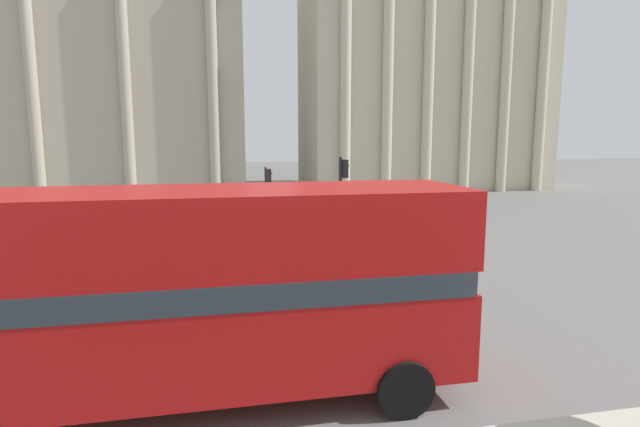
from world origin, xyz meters
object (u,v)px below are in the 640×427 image
Objects in this scene: pedestrian_blue at (385,197)px; pedestrian_white at (354,193)px; double_decker_bus at (171,288)px; traffic_light_mid at (342,195)px; traffic_light_near at (222,251)px; pedestrian_olive at (304,211)px; plaza_building_left at (95,62)px; traffic_light_far at (267,189)px; car_maroon at (100,215)px; plaza_building_right at (424,53)px.

pedestrian_blue is 3.22m from pedestrian_white.
traffic_light_mid reaches higher than double_decker_bus.
traffic_light_near is 2.09× the size of pedestrian_olive.
double_decker_bus is at bearing -76.60° from plaza_building_left.
plaza_building_left reaches higher than pedestrian_white.
traffic_light_far is at bearing 174.85° from pedestrian_white.
car_maroon is at bearing 23.52° from pedestrian_olive.
pedestrian_white is at bearing -83.65° from pedestrian_olive.
pedestrian_blue is (17.41, 2.84, 0.28)m from car_maroon.
double_decker_bus is at bearing -118.68° from plaza_building_right.
plaza_building_right is 34.15m from traffic_light_mid.
car_maroon is at bearing -78.64° from plaza_building_left.
double_decker_bus is at bearing -120.32° from traffic_light_mid.
car_maroon is at bearing 161.41° from traffic_light_far.
plaza_building_right reaches higher than double_decker_bus.
car_maroon is at bearing 136.56° from traffic_light_mid.
pedestrian_olive is at bearing 72.34° from double_decker_bus.
plaza_building_right is 6.23× the size of traffic_light_mid.
pedestrian_white is at bearing -35.67° from plaza_building_left.
pedestrian_white is (16.09, 5.78, 0.22)m from car_maroon.
traffic_light_far is at bearing 53.73° from car_maroon.
pedestrian_blue is (6.52, 5.60, -0.03)m from pedestrian_olive.
plaza_building_left reaches higher than traffic_light_mid.
traffic_light_mid is at bearing 59.34° from double_decker_bus.
car_maroon is at bearing -145.38° from plaza_building_right.
plaza_building_left is at bearing 173.68° from car_maroon.
plaza_building_left is 28.23m from traffic_light_far.
car_maroon is 2.40× the size of pedestrian_olive.
pedestrian_blue is (11.89, 22.82, -1.27)m from double_decker_bus.
traffic_light_far is 9.54m from car_maroon.
plaza_building_left is 27.01m from pedestrian_white.
plaza_building_right is 20.20m from pedestrian_white.
pedestrian_blue is at bearing 81.59° from car_maroon.
pedestrian_olive is (10.89, -2.75, 0.31)m from car_maroon.
plaza_building_left reaches higher than pedestrian_olive.
traffic_light_near is at bearing 111.20° from pedestrian_olive.
double_decker_bus is at bearing -101.37° from traffic_light_far.
double_decker_bus is 20.78m from car_maroon.
pedestrian_white is at bearing 92.09° from car_maroon.
pedestrian_blue is at bearing -39.03° from plaza_building_left.
pedestrian_blue reaches higher than car_maroon.
pedestrian_olive is at bearing 163.67° from pedestrian_blue.
double_decker_bus reaches higher than traffic_light_near.
traffic_light_near is 2.27× the size of pedestrian_white.
double_decker_bus is 18.09m from pedestrian_olive.
double_decker_bus is 0.41× the size of plaza_building_left.
traffic_light_near is 8.65m from traffic_light_mid.
car_maroon is (4.07, -20.25, -10.88)m from plaza_building_left.
double_decker_bus is 6.18× the size of pedestrian_olive.
plaza_building_right is at bearing -5.67° from pedestrian_white.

